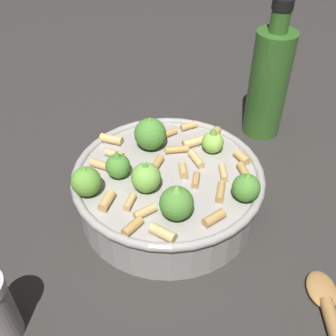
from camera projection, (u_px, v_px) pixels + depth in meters
ground_plane at (168, 207)px, 0.59m from camera, size 2.40×2.40×0.00m
cooking_pan at (167, 186)px, 0.56m from camera, size 0.27×0.27×0.12m
olive_oil_bottle at (269, 82)px, 0.67m from camera, size 0.07×0.07×0.24m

